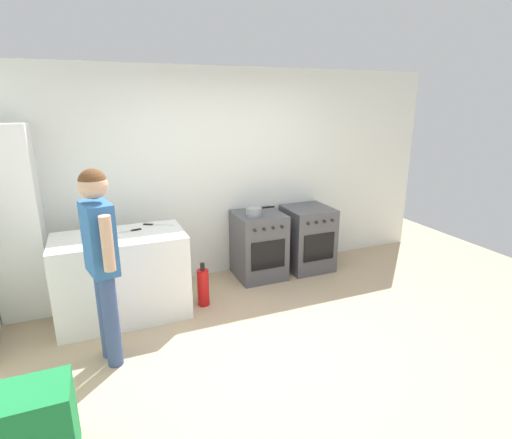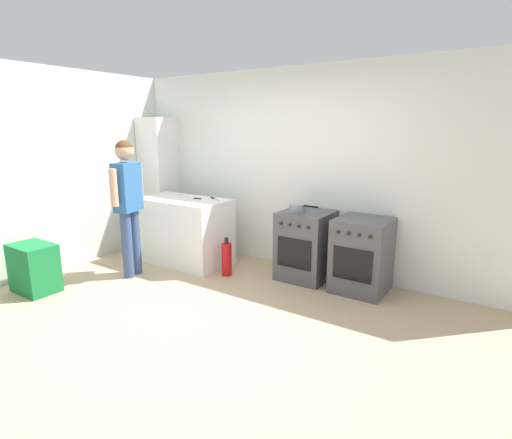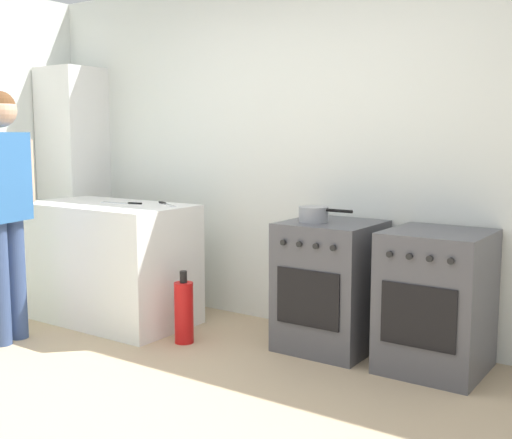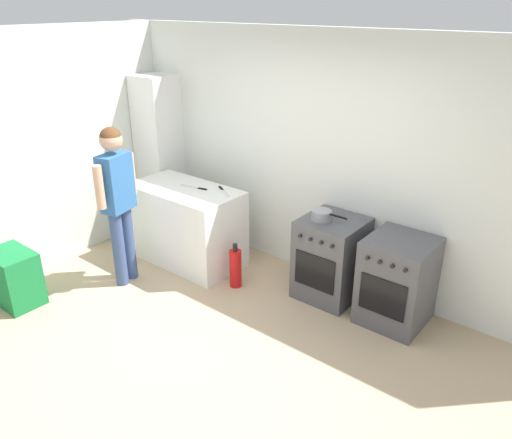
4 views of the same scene
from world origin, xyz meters
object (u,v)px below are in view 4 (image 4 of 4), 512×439
knife_carving (224,191)px  person (117,192)px  oven_left (331,258)px  oven_right (397,281)px  fire_extinguisher (236,268)px  pot (322,215)px  knife_bread (195,187)px  recycling_crate_upper (11,265)px  recycling_crate_lower (17,290)px  larder_cabinet (160,155)px

knife_carving → person: size_ratio=0.18×
oven_left → knife_carving: bearing=-172.0°
oven_right → fire_extinguisher: 1.67m
pot → knife_bread: size_ratio=1.07×
oven_left → person: 2.28m
knife_carving → recycling_crate_upper: (-1.11, -1.92, -0.48)m
recycling_crate_lower → larder_cabinet: 2.38m
oven_left → larder_cabinet: 2.71m
recycling_crate_lower → person: bearing=61.9°
oven_left → person: bearing=-148.9°
oven_left → knife_carving: knife_carving is taller
knife_carving → fire_extinguisher: bearing=-35.7°
pot → knife_bread: pot is taller
knife_bread → oven_left: bearing=10.5°
pot → recycling_crate_lower: bearing=-138.6°
fire_extinguisher → recycling_crate_lower: fire_extinguisher is taller
person → fire_extinguisher: person is taller
larder_cabinet → recycling_crate_upper: bearing=-83.4°
pot → knife_carving: (-1.19, -0.11, 0.00)m
fire_extinguisher → oven_left: bearing=28.8°
pot → recycling_crate_lower: (-2.30, -2.03, -0.76)m
oven_left → knife_bread: 1.71m
knife_bread → larder_cabinet: (-1.03, 0.40, 0.10)m
knife_carving → fire_extinguisher: knife_carving is taller
fire_extinguisher → larder_cabinet: (-1.78, 0.58, 0.78)m
oven_left → recycling_crate_upper: 3.19m
fire_extinguisher → person: bearing=-146.9°
fire_extinguisher → recycling_crate_lower: (-1.52, -1.62, -0.08)m
oven_right → larder_cabinet: larder_cabinet is taller
oven_right → larder_cabinet: (-3.36, 0.10, 0.57)m
pot → fire_extinguisher: (-0.78, -0.41, -0.68)m
knife_bread → recycling_crate_lower: knife_bread is taller
person → recycling_crate_upper: 1.25m
oven_left → person: (-1.88, -1.14, 0.60)m
recycling_crate_lower → knife_carving: bearing=60.0°
oven_right → person: bearing=-156.4°
fire_extinguisher → knife_carving: bearing=144.3°
oven_left → knife_bread: size_ratio=2.43×
pot → recycling_crate_upper: bearing=-138.6°
knife_carving → person: (-0.59, -0.95, 0.13)m
oven_right → oven_left: bearing=180.0°
recycling_crate_lower → oven_right: bearing=34.0°
oven_right → knife_bread: size_ratio=2.43×
knife_bread → person: 0.89m
pot → knife_bread: 1.54m
person → larder_cabinet: larder_cabinet is taller
knife_carving → oven_left: bearing=8.0°
pot → person: (-1.79, -1.06, 0.13)m
knife_carving → fire_extinguisher: 0.86m
larder_cabinet → knife_bread: bearing=-21.2°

